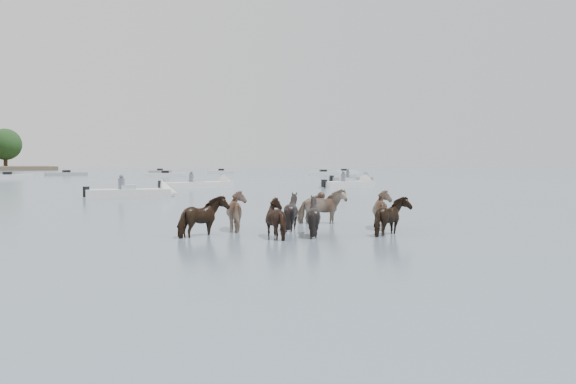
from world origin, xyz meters
TOP-DOWN VIEW (x-y plane):
  - ground at (0.00, 0.00)m, footprint 400.00×400.00m
  - pony_herd at (0.91, 0.83)m, footprint 7.01×4.61m
  - swimming_pony at (9.45, 13.65)m, footprint 0.72×0.44m
  - motorboat_b at (0.89, 19.24)m, footprint 5.28×2.58m
  - motorboat_c at (8.29, 28.81)m, footprint 6.68×2.83m
  - motorboat_d at (19.53, 24.58)m, footprint 5.30×1.96m
  - motorboat_e at (27.38, 35.15)m, footprint 5.12×2.23m
  - distant_flotilla at (0.10, 73.84)m, footprint 107.04×29.55m

SIDE VIEW (x-z plane):
  - ground at x=0.00m, z-range 0.00..0.00m
  - swimming_pony at x=9.45m, z-range -0.12..0.32m
  - motorboat_c at x=8.29m, z-range -0.74..1.18m
  - motorboat_d at x=19.53m, z-range -0.73..1.19m
  - motorboat_b at x=0.89m, z-range -0.73..1.19m
  - motorboat_e at x=27.38m, z-range -0.73..1.19m
  - distant_flotilla at x=0.10m, z-range -0.21..0.72m
  - pony_herd at x=0.91m, z-range -0.19..1.13m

